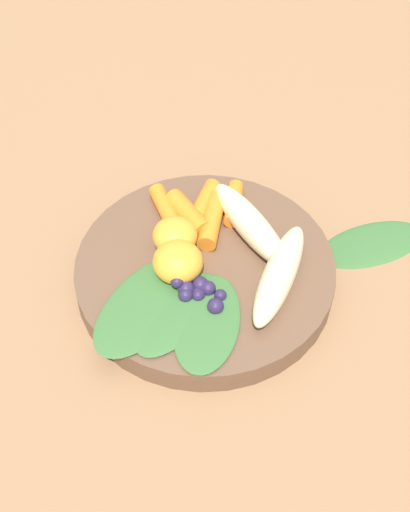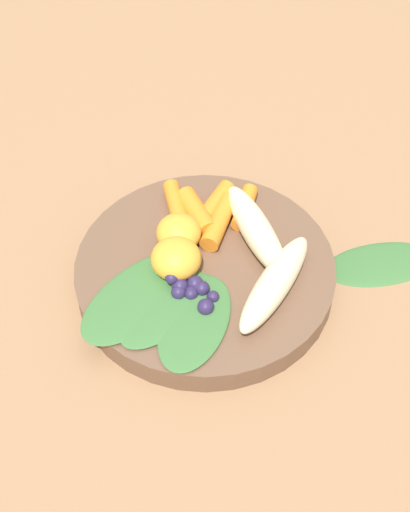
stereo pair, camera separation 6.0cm
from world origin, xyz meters
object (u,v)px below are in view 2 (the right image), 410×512
orange_segment_near (176,259)px  kale_leaf_stray (382,262)px  bowl (205,272)px  banana_peeled_left (256,229)px  banana_peeled_right (275,283)px

orange_segment_near → kale_leaf_stray: orange_segment_near is taller
orange_segment_near → kale_leaf_stray: 0.20m
bowl → banana_peeled_left: size_ratio=1.98×
bowl → banana_peeled_right: (-0.07, -0.02, 0.03)m
banana_peeled_left → orange_segment_near: size_ratio=2.67×
banana_peeled_right → kale_leaf_stray: bearing=-33.6°
banana_peeled_right → orange_segment_near: (0.08, 0.04, 0.00)m
banana_peeled_left → banana_peeled_right: bearing=170.6°
bowl → kale_leaf_stray: bearing=-128.8°
banana_peeled_right → kale_leaf_stray: size_ratio=1.06×
bowl → banana_peeled_left: (-0.01, -0.05, 0.03)m
kale_leaf_stray → orange_segment_near: bearing=176.1°
banana_peeled_left → banana_peeled_right: (-0.05, 0.04, 0.00)m
orange_segment_near → banana_peeled_left: bearing=-107.7°
banana_peeled_right → kale_leaf_stray: (-0.04, -0.11, -0.04)m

